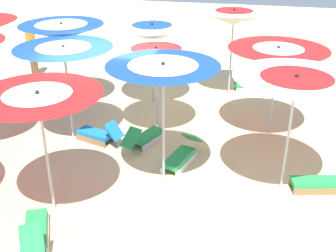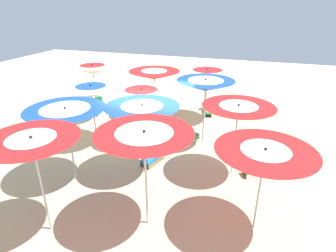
{
  "view_description": "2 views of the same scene",
  "coord_description": "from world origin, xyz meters",
  "px_view_note": "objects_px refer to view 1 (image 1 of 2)",
  "views": [
    {
      "loc": [
        8.4,
        3.26,
        4.77
      ],
      "look_at": [
        1.16,
        1.59,
        1.08
      ],
      "focal_mm": 44.73,
      "sensor_mm": 36.0,
      "label": 1
    },
    {
      "loc": [
        3.18,
        -8.02,
        5.03
      ],
      "look_at": [
        0.37,
        0.72,
        0.9
      ],
      "focal_mm": 30.06,
      "sensor_mm": 36.0,
      "label": 2
    }
  ],
  "objects_px": {
    "beach_umbrella_8": "(295,88)",
    "lounger_4": "(145,137)",
    "beach_umbrella_1": "(152,32)",
    "beach_umbrella_9": "(163,75)",
    "beach_umbrella_5": "(156,56)",
    "beach_umbrella_6": "(64,54)",
    "beach_umbrella_10": "(39,103)",
    "beach_umbrella_2": "(62,31)",
    "lounger_1": "(98,134)",
    "lounger_2": "(254,84)",
    "beach_umbrella_0": "(234,18)",
    "lounger_3": "(181,156)",
    "beachgoer_0": "(32,48)",
    "lounger_5": "(323,181)",
    "beach_ball": "(271,90)",
    "lounger_0": "(35,232)",
    "beach_umbrella_4": "(277,56)"
  },
  "relations": [
    {
      "from": "beach_umbrella_0",
      "to": "beach_umbrella_1",
      "type": "xyz_separation_m",
      "value": [
        1.17,
        -2.06,
        -0.25
      ]
    },
    {
      "from": "beach_umbrella_10",
      "to": "beach_umbrella_1",
      "type": "bearing_deg",
      "value": 174.27
    },
    {
      "from": "lounger_0",
      "to": "lounger_3",
      "type": "height_order",
      "value": "lounger_0"
    },
    {
      "from": "lounger_4",
      "to": "beachgoer_0",
      "type": "distance_m",
      "value": 6.19
    },
    {
      "from": "beach_umbrella_6",
      "to": "lounger_0",
      "type": "height_order",
      "value": "beach_umbrella_6"
    },
    {
      "from": "beach_umbrella_9",
      "to": "lounger_1",
      "type": "xyz_separation_m",
      "value": [
        -1.28,
        -1.9,
        -2.05
      ]
    },
    {
      "from": "beach_umbrella_6",
      "to": "beach_umbrella_10",
      "type": "distance_m",
      "value": 2.78
    },
    {
      "from": "lounger_4",
      "to": "lounger_2",
      "type": "bearing_deg",
      "value": -8.1
    },
    {
      "from": "beach_umbrella_6",
      "to": "lounger_4",
      "type": "distance_m",
      "value": 2.6
    },
    {
      "from": "lounger_3",
      "to": "beach_umbrella_0",
      "type": "bearing_deg",
      "value": -172.46
    },
    {
      "from": "beach_umbrella_0",
      "to": "lounger_2",
      "type": "height_order",
      "value": "beach_umbrella_0"
    },
    {
      "from": "lounger_2",
      "to": "lounger_5",
      "type": "height_order",
      "value": "lounger_2"
    },
    {
      "from": "beach_umbrella_6",
      "to": "lounger_2",
      "type": "height_order",
      "value": "beach_umbrella_6"
    },
    {
      "from": "lounger_4",
      "to": "lounger_1",
      "type": "bearing_deg",
      "value": 116.64
    },
    {
      "from": "beach_umbrella_8",
      "to": "lounger_1",
      "type": "relative_size",
      "value": 1.89
    },
    {
      "from": "lounger_1",
      "to": "beach_ball",
      "type": "distance_m",
      "value": 5.58
    },
    {
      "from": "beach_umbrella_2",
      "to": "beach_umbrella_10",
      "type": "relative_size",
      "value": 1.01
    },
    {
      "from": "beach_umbrella_8",
      "to": "lounger_0",
      "type": "height_order",
      "value": "beach_umbrella_8"
    },
    {
      "from": "beach_umbrella_6",
      "to": "lounger_4",
      "type": "relative_size",
      "value": 1.75
    },
    {
      "from": "beach_umbrella_1",
      "to": "beach_umbrella_9",
      "type": "distance_m",
      "value": 4.08
    },
    {
      "from": "beach_umbrella_6",
      "to": "beach_umbrella_10",
      "type": "xyz_separation_m",
      "value": [
        2.65,
        0.82,
        0.01
      ]
    },
    {
      "from": "beach_umbrella_4",
      "to": "beachgoer_0",
      "type": "xyz_separation_m",
      "value": [
        -2.4,
        -7.7,
        -0.95
      ]
    },
    {
      "from": "beach_umbrella_0",
      "to": "beach_umbrella_9",
      "type": "relative_size",
      "value": 1.02
    },
    {
      "from": "lounger_2",
      "to": "beach_umbrella_9",
      "type": "bearing_deg",
      "value": 55.4
    },
    {
      "from": "beach_umbrella_0",
      "to": "lounger_5",
      "type": "bearing_deg",
      "value": 25.9
    },
    {
      "from": "beach_umbrella_2",
      "to": "beach_umbrella_8",
      "type": "distance_m",
      "value": 6.55
    },
    {
      "from": "beach_umbrella_6",
      "to": "lounger_4",
      "type": "height_order",
      "value": "beach_umbrella_6"
    },
    {
      "from": "beach_umbrella_10",
      "to": "lounger_1",
      "type": "xyz_separation_m",
      "value": [
        -2.58,
        -0.14,
        -1.88
      ]
    },
    {
      "from": "beach_umbrella_5",
      "to": "beach_umbrella_9",
      "type": "distance_m",
      "value": 2.31
    },
    {
      "from": "lounger_3",
      "to": "lounger_5",
      "type": "distance_m",
      "value": 2.9
    },
    {
      "from": "beach_umbrella_10",
      "to": "beach_umbrella_4",
      "type": "bearing_deg",
      "value": 136.45
    },
    {
      "from": "beach_umbrella_8",
      "to": "lounger_4",
      "type": "bearing_deg",
      "value": -108.25
    },
    {
      "from": "beach_umbrella_0",
      "to": "beach_umbrella_8",
      "type": "xyz_separation_m",
      "value": [
        4.7,
        1.51,
        -0.21
      ]
    },
    {
      "from": "beach_umbrella_0",
      "to": "lounger_2",
      "type": "relative_size",
      "value": 1.93
    },
    {
      "from": "beach_umbrella_2",
      "to": "beach_umbrella_8",
      "type": "bearing_deg",
      "value": 63.82
    },
    {
      "from": "beach_umbrella_4",
      "to": "lounger_1",
      "type": "distance_m",
      "value": 4.54
    },
    {
      "from": "lounger_4",
      "to": "beachgoer_0",
      "type": "height_order",
      "value": "beachgoer_0"
    },
    {
      "from": "lounger_0",
      "to": "lounger_1",
      "type": "xyz_separation_m",
      "value": [
        -3.5,
        -0.29,
        -0.01
      ]
    },
    {
      "from": "beach_umbrella_1",
      "to": "beach_umbrella_10",
      "type": "bearing_deg",
      "value": -5.73
    },
    {
      "from": "beach_umbrella_0",
      "to": "beach_umbrella_6",
      "type": "relative_size",
      "value": 1.11
    },
    {
      "from": "beach_umbrella_2",
      "to": "lounger_2",
      "type": "distance_m",
      "value": 5.89
    },
    {
      "from": "beach_umbrella_8",
      "to": "lounger_4",
      "type": "distance_m",
      "value": 3.77
    },
    {
      "from": "lounger_5",
      "to": "beach_umbrella_0",
      "type": "bearing_deg",
      "value": -78.1
    },
    {
      "from": "beach_umbrella_8",
      "to": "beachgoer_0",
      "type": "xyz_separation_m",
      "value": [
        -4.75,
        -7.98,
        -1.07
      ]
    },
    {
      "from": "beach_umbrella_5",
      "to": "beach_umbrella_10",
      "type": "xyz_separation_m",
      "value": [
        3.48,
        -1.07,
        0.16
      ]
    },
    {
      "from": "lounger_2",
      "to": "beach_ball",
      "type": "relative_size",
      "value": 4.01
    },
    {
      "from": "beachgoer_0",
      "to": "beach_umbrella_0",
      "type": "bearing_deg",
      "value": -25.0
    },
    {
      "from": "beach_umbrella_2",
      "to": "beach_umbrella_4",
      "type": "xyz_separation_m",
      "value": [
        0.55,
        5.59,
        -0.15
      ]
    },
    {
      "from": "beach_umbrella_8",
      "to": "beach_umbrella_1",
      "type": "bearing_deg",
      "value": -134.66
    },
    {
      "from": "lounger_3",
      "to": "beachgoer_0",
      "type": "distance_m",
      "value": 7.35
    }
  ]
}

